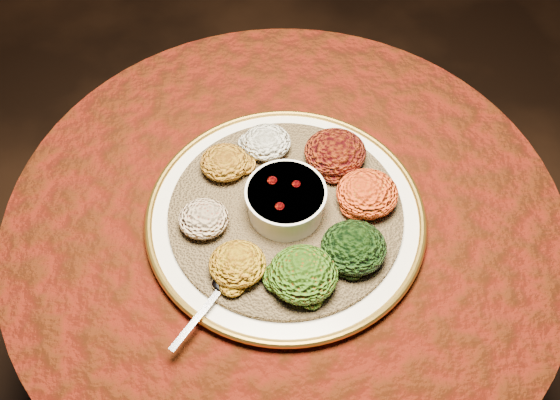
{
  "coord_description": "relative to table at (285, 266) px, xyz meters",
  "views": [
    {
      "loc": [
        -0.04,
        -0.59,
        1.62
      ],
      "look_at": [
        -0.01,
        0.01,
        0.76
      ],
      "focal_mm": 40.0,
      "sensor_mm": 36.0,
      "label": 1
    }
  ],
  "objects": [
    {
      "name": "table",
      "position": [
        0.0,
        0.0,
        0.0
      ],
      "size": [
        0.96,
        0.96,
        0.73
      ],
      "color": "black",
      "rests_on": "ground"
    },
    {
      "name": "platter",
      "position": [
        -0.0,
        -0.01,
        0.19
      ],
      "size": [
        0.58,
        0.58,
        0.02
      ],
      "rotation": [
        0.0,
        0.0,
        0.38
      ],
      "color": "silver",
      "rests_on": "table"
    },
    {
      "name": "injera",
      "position": [
        -0.0,
        -0.01,
        0.2
      ],
      "size": [
        0.46,
        0.46,
        0.01
      ],
      "primitive_type": "cylinder",
      "rotation": [
        0.0,
        0.0,
        -0.21
      ],
      "color": "olive",
      "rests_on": "platter"
    },
    {
      "name": "stew_bowl",
      "position": [
        -0.0,
        -0.01,
        0.24
      ],
      "size": [
        0.13,
        0.13,
        0.05
      ],
      "color": "white",
      "rests_on": "injera"
    },
    {
      "name": "spoon",
      "position": [
        -0.11,
        -0.15,
        0.21
      ],
      "size": [
        0.1,
        0.12,
        0.01
      ],
      "rotation": [
        0.0,
        0.0,
        -2.22
      ],
      "color": "silver",
      "rests_on": "injera"
    },
    {
      "name": "portion_ayib",
      "position": [
        -0.03,
        0.12,
        0.23
      ],
      "size": [
        0.09,
        0.08,
        0.04
      ],
      "primitive_type": "ellipsoid",
      "color": "silver",
      "rests_on": "injera"
    },
    {
      "name": "portion_kitfo",
      "position": [
        0.09,
        0.09,
        0.23
      ],
      "size": [
        0.11,
        0.1,
        0.05
      ],
      "primitive_type": "ellipsoid",
      "color": "black",
      "rests_on": "injera"
    },
    {
      "name": "portion_tikil",
      "position": [
        0.13,
        -0.0,
        0.23
      ],
      "size": [
        0.1,
        0.1,
        0.05
      ],
      "primitive_type": "ellipsoid",
      "color": "#B46B0F",
      "rests_on": "injera"
    },
    {
      "name": "portion_gomen",
      "position": [
        0.1,
        -0.1,
        0.23
      ],
      "size": [
        0.1,
        0.1,
        0.05
      ],
      "primitive_type": "ellipsoid",
      "color": "black",
      "rests_on": "injera"
    },
    {
      "name": "portion_mixveg",
      "position": [
        0.02,
        -0.15,
        0.23
      ],
      "size": [
        0.11,
        0.1,
        0.05
      ],
      "primitive_type": "ellipsoid",
      "color": "#943209",
      "rests_on": "injera"
    },
    {
      "name": "portion_kik",
      "position": [
        -0.08,
        -0.12,
        0.23
      ],
      "size": [
        0.09,
        0.08,
        0.04
      ],
      "primitive_type": "ellipsoid",
      "color": "#B0820F",
      "rests_on": "injera"
    },
    {
      "name": "portion_timatim",
      "position": [
        -0.13,
        -0.03,
        0.23
      ],
      "size": [
        0.08,
        0.08,
        0.04
      ],
      "primitive_type": "ellipsoid",
      "color": "maroon",
      "rests_on": "injera"
    },
    {
      "name": "portion_shiro",
      "position": [
        -0.1,
        0.08,
        0.23
      ],
      "size": [
        0.08,
        0.08,
        0.04
      ],
      "primitive_type": "ellipsoid",
      "color": "#A16B13",
      "rests_on": "injera"
    }
  ]
}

